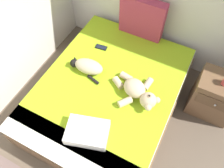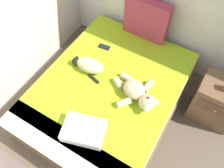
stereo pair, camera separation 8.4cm
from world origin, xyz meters
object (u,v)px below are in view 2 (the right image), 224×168
Objects in this scene: teddy_bear at (138,93)px; cell_phone at (104,47)px; bed at (109,94)px; throw_pillow at (84,131)px; cat at (89,65)px; nightstand at (216,102)px; patterned_cushion at (146,19)px.

teddy_bear is 3.73× the size of cell_phone.
bed is 0.69m from throw_pillow.
teddy_bear is at bearing -4.77° from cat.
nightstand is (1.14, 0.51, 0.06)m from bed.
throw_pillow is (0.10, -1.53, -0.20)m from patterned_cushion.
teddy_bear is at bearing -147.30° from nightstand.
throw_pillow is at bearing -59.28° from cat.
cat is 2.79× the size of cell_phone.
teddy_bear reaches higher than nightstand.
teddy_bear is at bearing -68.36° from patterned_cushion.
patterned_cushion is at bearing 93.76° from throw_pillow.
cat is (-0.31, 0.06, 0.30)m from bed.
cell_phone is (-0.34, -0.46, -0.25)m from patterned_cushion.
nightstand is at bearing 32.70° from teddy_bear.
patterned_cushion is 0.92m from cat.
throw_pillow is (0.09, -0.62, 0.29)m from bed.
cell_phone is at bearing 94.83° from cat.
bed is 3.43× the size of nightstand.
patterned_cushion is at bearing 160.98° from nightstand.
patterned_cushion is 1.54m from throw_pillow.
patterned_cushion is 0.99m from teddy_bear.
teddy_bear is 0.83m from cell_phone.
bed is 0.44m from cat.
teddy_bear is (0.66, -0.06, 0.01)m from cat.
bed is 0.47m from teddy_bear.
patterned_cushion is at bearing 90.61° from bed.
bed is 3.51× the size of patterned_cushion.
cat is 0.75× the size of nightstand.
cat is 0.40m from cell_phone.
cat reaches higher than throw_pillow.
nightstand reaches higher than bed.
nightstand reaches higher than throw_pillow.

